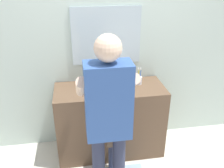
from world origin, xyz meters
name	(u,v)px	position (x,y,z in m)	size (l,w,h in m)	color
ground_plane	(114,165)	(0.00, 0.00, 0.00)	(14.00, 14.00, 0.00)	silver
back_wall	(106,43)	(0.00, 0.62, 1.35)	(4.40, 0.10, 2.70)	silver
vanity_cabinet	(110,120)	(0.00, 0.30, 0.45)	(1.31, 0.54, 0.90)	brown
sink_basin	(110,85)	(0.00, 0.28, 0.96)	(0.33, 0.33, 0.11)	white
faucet	(108,76)	(0.00, 0.48, 0.98)	(0.18, 0.14, 0.18)	#B7BABF
toothbrush_cup	(139,80)	(0.37, 0.36, 0.95)	(0.07, 0.07, 0.21)	silver
child_toddler	(116,134)	(0.00, -0.10, 0.54)	(0.28, 0.28, 0.90)	#2D334C
adult_parent	(108,111)	(-0.13, -0.42, 1.04)	(0.54, 0.56, 1.73)	#2D334C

